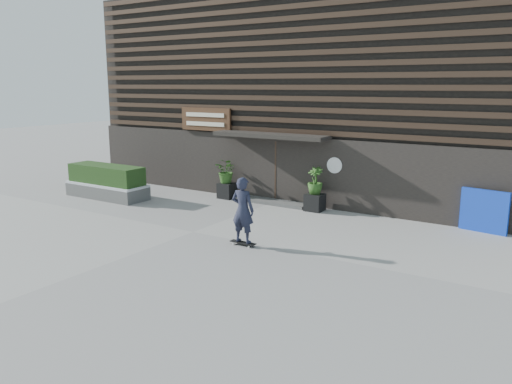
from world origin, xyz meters
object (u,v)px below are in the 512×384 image
Objects in this scene: planter_pot_left at (227,191)px; blue_tarp at (484,211)px; raised_bed at (107,191)px; planter_pot_right at (315,202)px; skateboarder at (243,210)px.

blue_tarp reaches higher than planter_pot_left.
raised_bed is at bearing -148.80° from planter_pot_left.
planter_pot_right is 5.48m from blue_tarp.
blue_tarp is at bearing 11.68° from raised_bed.
skateboarder is (0.11, -4.69, 0.70)m from planter_pot_right.
blue_tarp is 0.72× the size of skateboarder.
blue_tarp is (13.31, 2.75, 0.40)m from raised_bed.
planter_pot_right is (3.80, 0.00, 0.00)m from planter_pot_left.
raised_bed is at bearing 164.31° from skateboarder.
raised_bed is (-4.05, -2.45, -0.05)m from planter_pot_left.
planter_pot_right is at bearing 17.35° from raised_bed.
planter_pot_right is at bearing 91.38° from skateboarder.
raised_bed is 2.52× the size of blue_tarp.
planter_pot_left is 6.15m from skateboarder.
planter_pot_left is 1.00× the size of planter_pot_right.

